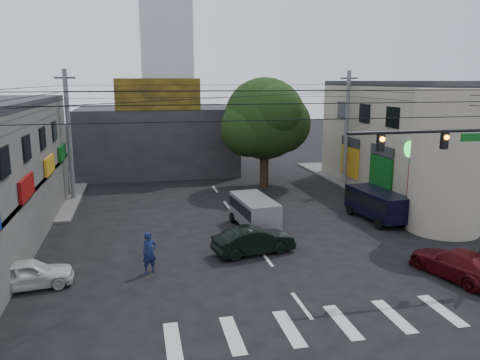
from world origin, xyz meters
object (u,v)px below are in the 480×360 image
object	(u,v)px
street_tree	(265,119)
dark_sedan	(254,241)
utility_pole_far_right	(347,129)
traffic_gantry	(459,164)
traffic_officer	(150,253)
maroon_sedan	(457,264)
white_compact	(28,274)
navy_van	(377,206)
utility_pole_far_left	(69,136)
silver_minivan	(254,213)

from	to	relation	value
street_tree	dark_sedan	xyz separation A→B (m)	(-4.45, -14.25, -4.80)
street_tree	utility_pole_far_right	bearing A→B (deg)	-8.75
traffic_gantry	traffic_officer	distance (m)	14.13
dark_sedan	maroon_sedan	size ratio (longest dim) A/B	0.90
traffic_gantry	dark_sedan	world-z (taller)	traffic_gantry
white_compact	navy_van	bearing A→B (deg)	-81.21
street_tree	traffic_officer	distance (m)	18.79
utility_pole_far_right	maroon_sedan	bearing A→B (deg)	-99.56
white_compact	traffic_officer	world-z (taller)	traffic_officer
utility_pole_far_left	dark_sedan	bearing A→B (deg)	-52.81
traffic_gantry	maroon_sedan	distance (m)	4.31
traffic_gantry	silver_minivan	distance (m)	11.25
street_tree	utility_pole_far_right	distance (m)	6.63
utility_pole_far_right	navy_van	xyz separation A→B (m)	(-2.22, -9.42, -3.68)
utility_pole_far_left	traffic_officer	size ratio (longest dim) A/B	4.90
utility_pole_far_left	utility_pole_far_right	size ratio (longest dim) A/B	1.00
utility_pole_far_right	traffic_officer	world-z (taller)	utility_pole_far_right
traffic_gantry	dark_sedan	xyz separation A→B (m)	(-8.27, 3.75, -4.16)
utility_pole_far_left	maroon_sedan	xyz separation A→B (m)	(17.97, -17.99, -3.95)
street_tree	utility_pole_far_left	world-z (taller)	utility_pole_far_left
silver_minivan	dark_sedan	bearing A→B (deg)	160.65
navy_van	traffic_gantry	bearing A→B (deg)	170.90
white_compact	maroon_sedan	size ratio (longest dim) A/B	0.79
dark_sedan	silver_minivan	xyz separation A→B (m)	(1.02, 3.90, 0.24)
utility_pole_far_left	white_compact	distance (m)	15.58
dark_sedan	traffic_gantry	bearing A→B (deg)	-125.51
street_tree	maroon_sedan	distance (m)	19.90
navy_van	dark_sedan	bearing A→B (deg)	108.06
street_tree	traffic_gantry	world-z (taller)	street_tree
silver_minivan	navy_van	world-z (taller)	navy_van
traffic_gantry	traffic_officer	xyz separation A→B (m)	(-13.36, 2.46, -3.89)
utility_pole_far_left	dark_sedan	distance (m)	17.09
maroon_sedan	dark_sedan	bearing A→B (deg)	-44.81
traffic_officer	street_tree	bearing A→B (deg)	33.75
utility_pole_far_right	dark_sedan	size ratio (longest dim) A/B	2.16
white_compact	navy_van	world-z (taller)	navy_van
navy_van	maroon_sedan	bearing A→B (deg)	168.95
silver_minivan	maroon_sedan	bearing A→B (deg)	-146.17
navy_van	traffic_officer	xyz separation A→B (m)	(-13.82, -5.12, 0.02)
traffic_gantry	navy_van	bearing A→B (deg)	86.56
street_tree	navy_van	size ratio (longest dim) A/B	1.82
traffic_officer	dark_sedan	bearing A→B (deg)	-10.51
traffic_gantry	navy_van	world-z (taller)	traffic_gantry
maroon_sedan	silver_minivan	bearing A→B (deg)	-65.30
utility_pole_far_left	white_compact	xyz separation A→B (m)	(0.00, -15.06, -3.99)
maroon_sedan	traffic_officer	size ratio (longest dim) A/B	2.53
silver_minivan	navy_van	size ratio (longest dim) A/B	0.91
traffic_gantry	maroon_sedan	xyz separation A→B (m)	(-0.35, -0.99, -4.18)
silver_minivan	utility_pole_far_right	bearing A→B (deg)	-51.51
white_compact	maroon_sedan	distance (m)	18.21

